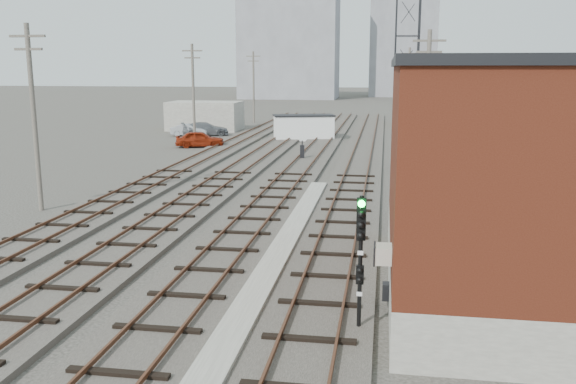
% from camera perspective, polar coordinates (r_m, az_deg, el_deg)
% --- Properties ---
extents(ground, '(320.00, 320.00, 0.00)m').
position_cam_1_polar(ground, '(67.65, 5.43, 5.59)').
color(ground, '#282621').
rests_on(ground, ground).
extents(track_right, '(3.20, 90.00, 0.39)m').
position_cam_1_polar(track_right, '(46.69, 6.83, 3.04)').
color(track_right, '#332D28').
rests_on(track_right, ground).
extents(track_mid_right, '(3.20, 90.00, 0.39)m').
position_cam_1_polar(track_mid_right, '(47.01, 1.95, 3.17)').
color(track_mid_right, '#332D28').
rests_on(track_mid_right, ground).
extents(track_mid_left, '(3.20, 90.00, 0.39)m').
position_cam_1_polar(track_mid_left, '(47.66, -2.83, 3.28)').
color(track_mid_left, '#332D28').
rests_on(track_mid_left, ground).
extents(track_left, '(3.20, 90.00, 0.39)m').
position_cam_1_polar(track_left, '(48.64, -7.46, 3.36)').
color(track_left, '#332D28').
rests_on(track_left, ground).
extents(platform_curb, '(0.90, 28.00, 0.26)m').
position_cam_1_polar(platform_curb, '(22.53, -0.90, -6.03)').
color(platform_curb, gray).
rests_on(platform_curb, ground).
extents(brick_building, '(6.54, 12.20, 7.22)m').
position_cam_1_polar(brick_building, '(19.71, 18.47, 1.30)').
color(brick_building, gray).
rests_on(brick_building, ground).
extents(lattice_tower, '(1.60, 1.60, 15.00)m').
position_cam_1_polar(lattice_tower, '(42.18, 11.02, 12.10)').
color(lattice_tower, black).
rests_on(lattice_tower, ground).
extents(utility_pole_left_a, '(1.80, 0.24, 9.00)m').
position_cam_1_polar(utility_pole_left_a, '(31.97, -22.70, 6.82)').
color(utility_pole_left_a, '#595147').
rests_on(utility_pole_left_a, ground).
extents(utility_pole_left_b, '(1.80, 0.24, 9.00)m').
position_cam_1_polar(utility_pole_left_b, '(54.82, -8.85, 9.16)').
color(utility_pole_left_b, '#595147').
rests_on(utility_pole_left_b, ground).
extents(utility_pole_left_c, '(1.80, 0.24, 9.00)m').
position_cam_1_polar(utility_pole_left_c, '(78.98, -3.24, 9.96)').
color(utility_pole_left_c, '#595147').
rests_on(utility_pole_left_c, ground).
extents(utility_pole_right_a, '(1.80, 0.24, 9.00)m').
position_cam_1_polar(utility_pole_right_a, '(35.30, 12.84, 7.78)').
color(utility_pole_right_a, '#595147').
rests_on(utility_pole_right_a, ground).
extents(utility_pole_right_b, '(1.80, 0.24, 9.00)m').
position_cam_1_polar(utility_pole_right_b, '(65.23, 11.18, 9.44)').
color(utility_pole_right_b, '#595147').
rests_on(utility_pole_right_b, ground).
extents(apartment_left, '(22.00, 14.00, 30.00)m').
position_cam_1_polar(apartment_left, '(144.11, 0.15, 14.73)').
color(apartment_left, gray).
rests_on(apartment_left, ground).
extents(apartment_right, '(16.00, 12.00, 26.00)m').
position_cam_1_polar(apartment_right, '(157.32, 10.70, 13.54)').
color(apartment_right, gray).
rests_on(apartment_right, ground).
extents(shed_left, '(8.00, 5.00, 3.20)m').
position_cam_1_polar(shed_left, '(70.34, -7.76, 7.07)').
color(shed_left, gray).
rests_on(shed_left, ground).
extents(shed_right, '(6.00, 6.00, 4.00)m').
position_cam_1_polar(shed_right, '(77.46, 12.66, 7.60)').
color(shed_right, gray).
rests_on(shed_right, ground).
extents(signal_mast, '(0.40, 0.40, 3.74)m').
position_cam_1_polar(signal_mast, '(15.97, 6.79, -5.94)').
color(signal_mast, gray).
rests_on(signal_mast, ground).
extents(switch_stand, '(0.35, 0.35, 1.41)m').
position_cam_1_polar(switch_stand, '(46.51, 1.34, 3.78)').
color(switch_stand, black).
rests_on(switch_stand, ground).
extents(site_trailer, '(6.34, 4.06, 2.47)m').
position_cam_1_polar(site_trailer, '(59.88, 1.48, 6.07)').
color(site_trailer, white).
rests_on(site_trailer, ground).
extents(car_red, '(4.59, 2.77, 1.46)m').
position_cam_1_polar(car_red, '(54.97, -8.25, 4.93)').
color(car_red, maroon).
rests_on(car_red, ground).
extents(car_silver, '(3.88, 1.55, 1.26)m').
position_cam_1_polar(car_silver, '(64.15, -9.19, 5.74)').
color(car_silver, '#A0A2A7').
rests_on(car_silver, ground).
extents(car_grey, '(5.26, 3.69, 1.41)m').
position_cam_1_polar(car_grey, '(64.36, -7.76, 5.87)').
color(car_grey, slate).
rests_on(car_grey, ground).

